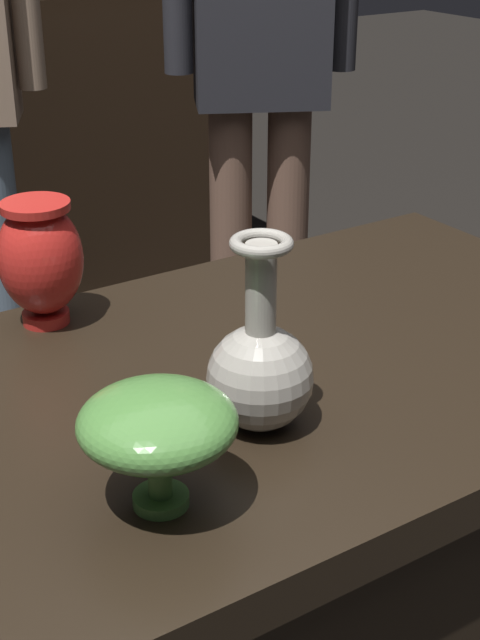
{
  "coord_description": "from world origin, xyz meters",
  "views": [
    {
      "loc": [
        -0.5,
        -0.81,
        1.33
      ],
      "look_at": [
        -0.01,
        -0.05,
        0.9
      ],
      "focal_mm": 52.29,
      "sensor_mm": 36.0,
      "label": 1
    }
  ],
  "objects_px": {
    "visitor_near_right": "(261,38)",
    "vase_left_accent": "(40,258)",
    "vase_centerpiece": "(260,368)",
    "vase_right_accent": "(158,426)"
  },
  "relations": [
    {
      "from": "visitor_near_right",
      "to": "vase_left_accent",
      "type": "bearing_deg",
      "value": 69.67
    },
    {
      "from": "vase_left_accent",
      "to": "visitor_near_right",
      "type": "bearing_deg",
      "value": 42.67
    },
    {
      "from": "vase_centerpiece",
      "to": "vase_right_accent",
      "type": "relative_size",
      "value": 1.45
    },
    {
      "from": "vase_centerpiece",
      "to": "vase_right_accent",
      "type": "xyz_separation_m",
      "value": [
        -0.16,
        -0.07,
        0.02
      ]
    },
    {
      "from": "vase_centerpiece",
      "to": "visitor_near_right",
      "type": "distance_m",
      "value": 1.47
    },
    {
      "from": "vase_right_accent",
      "to": "visitor_near_right",
      "type": "distance_m",
      "value": 1.61
    },
    {
      "from": "vase_left_accent",
      "to": "visitor_near_right",
      "type": "xyz_separation_m",
      "value": [
        0.92,
        0.85,
        0.09
      ]
    },
    {
      "from": "vase_centerpiece",
      "to": "visitor_near_right",
      "type": "bearing_deg",
      "value": 55.68
    },
    {
      "from": "vase_left_accent",
      "to": "visitor_near_right",
      "type": "height_order",
      "value": "visitor_near_right"
    },
    {
      "from": "vase_left_accent",
      "to": "vase_right_accent",
      "type": "height_order",
      "value": "vase_left_accent"
    }
  ]
}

